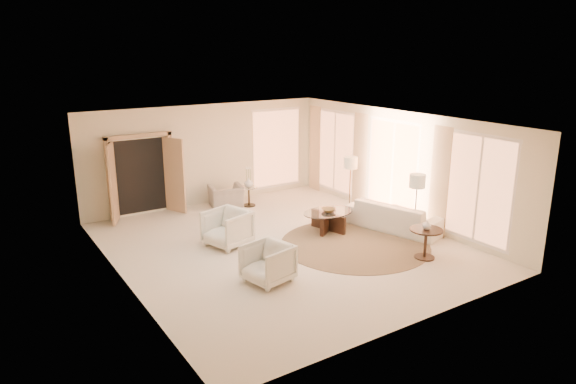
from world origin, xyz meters
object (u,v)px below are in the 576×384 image
sofa (395,216)px  floor_lamp_near (351,165)px  coffee_table (328,219)px  side_table (249,194)px  end_table (426,238)px  armchair_right (268,261)px  floor_lamp_far (417,184)px  end_vase (427,225)px  side_vase (249,182)px  accent_chair (226,193)px  armchair_left (227,226)px  bowl (328,210)px

sofa → floor_lamp_near: bearing=-15.9°
coffee_table → side_table: (-0.63, 2.84, 0.03)m
end_table → side_table: end_table is taller
sofa → armchair_right: 4.20m
sofa → armchair_right: bearing=85.5°
coffee_table → side_table: side_table is taller
side_table → floor_lamp_far: (2.06, -4.27, 0.95)m
floor_lamp_near → end_vase: (-0.76, -3.40, -0.54)m
end_table → side_table: (-1.31, 5.30, -0.11)m
sofa → coffee_table: 1.65m
end_table → floor_lamp_far: size_ratio=0.45×
side_table → floor_lamp_near: floor_lamp_near is taller
floor_lamp_far → side_vase: (-2.06, 4.27, -0.61)m
end_vase → side_vase: size_ratio=0.73×
armchair_right → accent_chair: bearing=150.1°
armchair_left → armchair_right: (-0.20, -2.10, -0.04)m
floor_lamp_far → side_vase: bearing=115.8°
end_vase → armchair_left: bearing=137.2°
floor_lamp_near → end_vase: size_ratio=7.86×
floor_lamp_near → end_vase: bearing=-102.6°
side_table → side_vase: size_ratio=2.09×
floor_lamp_near → side_table: bearing=137.4°
end_table → side_table: size_ratio=1.24×
coffee_table → accent_chair: bearing=110.4°
armchair_right → floor_lamp_near: 4.93m
coffee_table → end_vase: size_ratio=8.84×
end_table → side_vase: bearing=103.8°
end_vase → side_table: bearing=103.8°
side_table → floor_lamp_far: bearing=-64.2°
end_table → floor_lamp_far: bearing=53.7°
sofa → coffee_table: size_ratio=1.40×
end_vase → sofa: bearing=65.5°
end_table → end_vase: 0.29m
coffee_table → bowl: (0.00, -0.00, 0.22)m
armchair_left → end_table: 4.31m
end_vase → armchair_right: bearing=166.1°
armchair_left → floor_lamp_near: 4.04m
bowl → end_vase: (0.68, -2.46, 0.21)m
coffee_table → end_table: size_ratio=2.47×
accent_chair → floor_lamp_near: size_ratio=0.60×
bowl → coffee_table: bearing=90.0°
side_table → end_vase: end_vase is taller
armchair_left → side_vase: bearing=124.4°
coffee_table → floor_lamp_far: size_ratio=1.12×
sofa → end_vase: bearing=139.6°
armchair_left → armchair_right: armchair_left is taller
coffee_table → floor_lamp_near: (1.44, 0.94, 0.97)m
end_table → armchair_left: bearing=137.2°
side_vase → end_table: bearing=-76.2°
armchair_right → end_table: bearing=63.7°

